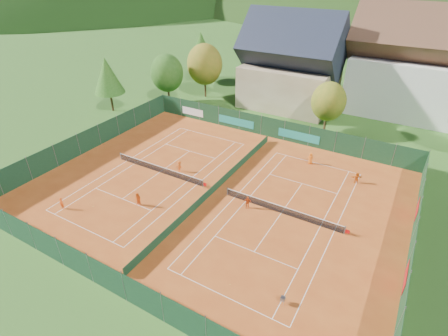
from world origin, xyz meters
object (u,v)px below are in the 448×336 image
player_left_mid (138,200)px  player_right_far_a (311,158)px  chalet (291,67)px  player_right_near (247,202)px  hotel_block_a (418,70)px  ball_hopper (283,299)px  player_left_near (62,203)px  player_left_far (179,166)px  player_right_far_b (357,178)px

player_left_mid → player_right_far_a: (12.91, 17.76, -0.01)m
chalet → player_right_far_a: 22.09m
chalet → player_right_near: 32.39m
hotel_block_a → ball_hopper: bearing=-94.6°
player_left_mid → player_left_near: bearing=-145.1°
player_left_far → player_right_far_b: size_ratio=1.01×
player_left_mid → player_right_far_a: size_ratio=1.01×
player_right_far_a → hotel_block_a: bearing=-135.8°
player_left_near → player_left_far: (6.15, 12.26, 0.04)m
player_left_far → player_right_near: player_right_near is taller
player_right_near → player_left_mid: bearing=-173.0°
player_right_far_a → player_right_far_b: 6.30m
hotel_block_a → player_right_far_a: (-8.70, -24.65, -6.60)m
ball_hopper → player_right_far_b: size_ratio=0.57×
chalet → player_left_near: size_ratio=12.13×
player_left_near → hotel_block_a: bearing=58.4°
hotel_block_a → player_right_far_b: bearing=-95.7°
player_left_mid → player_right_near: (10.15, 5.47, -0.07)m
chalet → hotel_block_a: bearing=17.5°
chalet → hotel_block_a: (19.00, 6.00, 0.76)m
hotel_block_a → player_right_far_a: 26.96m
ball_hopper → player_right_far_a: 22.16m
player_left_far → ball_hopper: bearing=140.0°
player_left_mid → hotel_block_a: bearing=64.0°
ball_hopper → player_left_far: size_ratio=0.56×
player_left_far → player_right_far_b: (19.39, 8.28, -0.01)m
player_right_far_a → player_right_far_b: (6.09, -1.63, -0.08)m
hotel_block_a → player_right_near: (-11.46, -36.94, -6.66)m
hotel_block_a → ball_hopper: (-3.75, -46.25, -6.83)m
hotel_block_a → player_left_near: size_ratio=16.18×
hotel_block_a → player_right_far_a: size_ratio=13.86×
player_right_near → player_right_far_b: player_right_near is taller
hotel_block_a → player_left_far: (-22.01, -34.55, -6.67)m
player_right_far_b → player_right_near: bearing=20.4°
player_left_mid → player_right_near: 11.52m
player_right_near → player_right_far_a: (2.77, 12.29, 0.06)m
player_right_far_b → player_right_far_a: bearing=-44.9°
hotel_block_a → player_left_mid: hotel_block_a is taller
player_left_mid → player_left_far: size_ratio=1.12×
ball_hopper → chalet: bearing=110.8°
hotel_block_a → player_right_far_b: (-2.61, -26.28, -6.68)m
player_right_near → chalet: bearing=82.4°
hotel_block_a → ball_hopper: hotel_block_a is taller
player_right_near → ball_hopper: bearing=-71.7°
chalet → player_left_mid: size_ratio=10.25×
ball_hopper → player_left_far: player_left_far is taller
chalet → player_left_near: bearing=-102.7°
hotel_block_a → player_left_mid: 48.05m
player_left_far → player_left_near: bearing=55.9°
player_left_mid → player_right_far_b: bearing=41.3°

